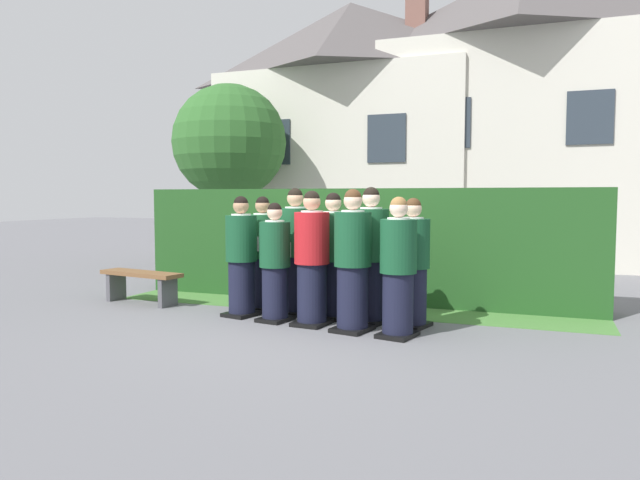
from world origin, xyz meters
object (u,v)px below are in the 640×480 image
at_px(student_front_row_0, 241,259).
at_px(wooden_bench, 141,280).
at_px(student_rear_row_1, 295,254).
at_px(student_rear_row_2, 333,259).
at_px(student_rear_row_4, 413,266).
at_px(student_rear_row_3, 371,258).
at_px(student_front_row_3, 353,264).
at_px(student_front_row_4, 398,271).
at_px(student_rear_row_0, 263,256).
at_px(student_in_red_blazer, 312,261).
at_px(student_front_row_1, 275,265).

bearing_deg(student_front_row_0, wooden_bench, 171.04).
distance_m(student_front_row_0, student_rear_row_1, 0.74).
relative_size(student_rear_row_2, student_rear_row_4, 1.04).
relative_size(student_rear_row_1, student_rear_row_3, 1.00).
relative_size(student_front_row_3, student_rear_row_2, 1.02).
bearing_deg(student_front_row_4, student_rear_row_2, 144.63).
relative_size(student_front_row_4, student_rear_row_4, 1.01).
xyz_separation_m(student_rear_row_4, wooden_bench, (-4.16, 0.16, -0.41)).
xyz_separation_m(student_front_row_3, student_rear_row_0, (-1.60, 0.85, -0.04)).
distance_m(student_rear_row_1, student_rear_row_2, 0.60).
xyz_separation_m(student_front_row_4, student_rear_row_3, (-0.50, 0.63, 0.06)).
bearing_deg(student_in_red_blazer, student_rear_row_2, 78.29).
height_order(student_front_row_3, student_rear_row_1, student_rear_row_1).
relative_size(student_front_row_0, student_rear_row_2, 0.97).
xyz_separation_m(student_front_row_4, wooden_bench, (-4.11, 0.73, -0.41)).
bearing_deg(student_rear_row_4, student_rear_row_0, 170.40).
bearing_deg(student_rear_row_3, student_rear_row_0, 169.23).
distance_m(student_front_row_0, student_in_red_blazer, 1.11).
relative_size(student_rear_row_4, wooden_bench, 1.10).
bearing_deg(student_rear_row_4, student_front_row_1, -170.68).
height_order(student_rear_row_0, student_rear_row_2, student_rear_row_2).
distance_m(student_rear_row_4, wooden_bench, 4.18).
bearing_deg(student_rear_row_2, student_rear_row_4, -8.95).
relative_size(student_rear_row_0, student_rear_row_3, 0.93).
bearing_deg(student_rear_row_3, student_front_row_4, -51.38).
relative_size(student_front_row_1, student_rear_row_4, 0.96).
distance_m(student_in_red_blazer, student_rear_row_2, 0.51).
xyz_separation_m(student_front_row_3, student_rear_row_1, (-1.06, 0.75, 0.01)).
height_order(student_in_red_blazer, student_front_row_3, student_front_row_3).
height_order(student_in_red_blazer, student_rear_row_1, student_rear_row_1).
distance_m(student_rear_row_0, student_rear_row_4, 2.25).
height_order(student_rear_row_2, wooden_bench, student_rear_row_2).
bearing_deg(student_front_row_1, student_rear_row_1, 85.47).
bearing_deg(student_rear_row_1, wooden_bench, -177.23).
bearing_deg(student_rear_row_1, student_front_row_0, -145.75).
xyz_separation_m(student_rear_row_3, student_rear_row_4, (0.55, -0.06, -0.07)).
bearing_deg(student_in_red_blazer, student_rear_row_3, 30.66).
bearing_deg(student_rear_row_1, student_rear_row_3, -11.02).
xyz_separation_m(student_front_row_1, student_front_row_4, (1.68, -0.29, 0.04)).
height_order(student_front_row_3, student_rear_row_0, student_front_row_3).
distance_m(student_rear_row_0, student_rear_row_3, 1.71).
bearing_deg(student_rear_row_2, student_rear_row_1, 169.80).
xyz_separation_m(student_front_row_4, student_rear_row_2, (-1.05, 0.74, 0.03)).
bearing_deg(student_rear_row_3, student_rear_row_4, -5.97).
relative_size(student_front_row_1, wooden_bench, 1.06).
bearing_deg(student_rear_row_4, student_in_red_blazer, -164.70).
bearing_deg(student_rear_row_0, wooden_bench, -173.57).
height_order(student_front_row_4, student_rear_row_0, student_rear_row_0).
height_order(student_front_row_1, student_in_red_blazer, student_in_red_blazer).
bearing_deg(student_rear_row_2, student_front_row_4, -35.37).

